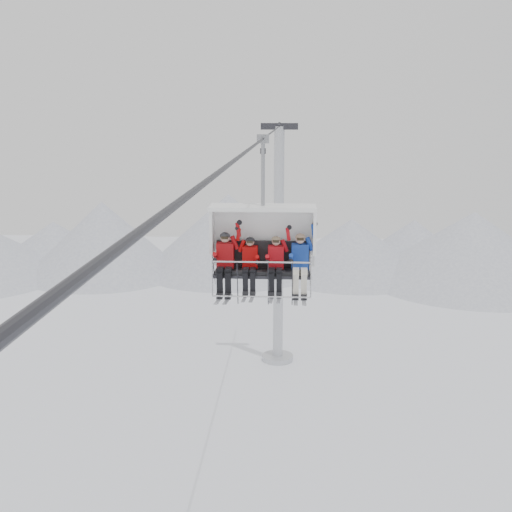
# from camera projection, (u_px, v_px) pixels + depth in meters

# --- Properties ---
(ridgeline) EXTENTS (72.00, 21.00, 7.00)m
(ridgeline) POSITION_uv_depth(u_px,v_px,m) (265.00, 244.00, 56.20)
(ridgeline) COLOR silver
(ridgeline) RESTS_ON ground
(lift_tower_right) EXTENTS (2.00, 1.80, 13.48)m
(lift_tower_right) POSITION_uv_depth(u_px,v_px,m) (278.00, 263.00, 35.93)
(lift_tower_right) COLOR #B6B8BE
(lift_tower_right) RESTS_ON ground
(haul_cable) EXTENTS (0.06, 50.00, 0.06)m
(haul_cable) POSITION_uv_depth(u_px,v_px,m) (256.00, 144.00, 12.87)
(haul_cable) COLOR #2B2B2F
(haul_cable) RESTS_ON lift_tower_left
(chairlift_carrier) EXTENTS (2.69, 1.17, 3.98)m
(chairlift_carrier) POSITION_uv_depth(u_px,v_px,m) (263.00, 239.00, 16.50)
(chairlift_carrier) COLOR black
(chairlift_carrier) RESTS_ON haul_cable
(skier_far_left) EXTENTS (0.44, 1.69, 1.73)m
(skier_far_left) POSITION_uv_depth(u_px,v_px,m) (225.00, 260.00, 16.36)
(skier_far_left) COLOR #AE0D11
(skier_far_left) RESTS_ON chairlift_carrier
(skier_center_left) EXTENTS (0.39, 1.69, 1.55)m
(skier_center_left) POSITION_uv_depth(u_px,v_px,m) (250.00, 263.00, 16.33)
(skier_center_left) COLOR #B90707
(skier_center_left) RESTS_ON chairlift_carrier
(skier_center_right) EXTENTS (0.40, 1.69, 1.59)m
(skier_center_right) POSITION_uv_depth(u_px,v_px,m) (276.00, 263.00, 16.29)
(skier_center_right) COLOR red
(skier_center_right) RESTS_ON chairlift_carrier
(skier_far_right) EXTENTS (0.43, 1.69, 1.71)m
(skier_far_right) POSITION_uv_depth(u_px,v_px,m) (300.00, 262.00, 16.26)
(skier_far_right) COLOR #183CA7
(skier_far_right) RESTS_ON chairlift_carrier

